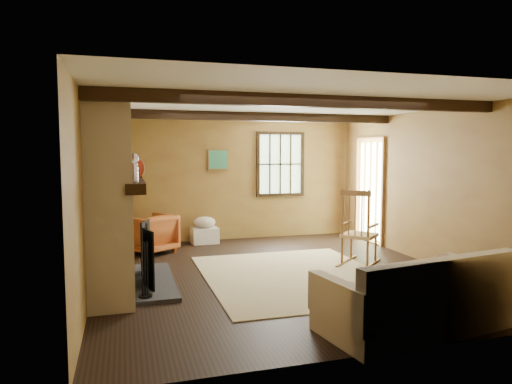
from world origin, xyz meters
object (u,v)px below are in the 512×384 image
object	(u,v)px
rocking_chair	(358,233)
laundry_basket	(205,235)
fireplace	(113,202)
sofa	(418,302)
armchair	(151,234)

from	to	relation	value
rocking_chair	laundry_basket	world-z (taller)	rocking_chair
rocking_chair	fireplace	bearing A→B (deg)	50.10
fireplace	rocking_chair	world-z (taller)	fireplace
laundry_basket	sofa	bearing A→B (deg)	-75.12
fireplace	armchair	xyz separation A→B (m)	(0.56, 1.90, -0.77)
rocking_chair	sofa	size ratio (longest dim) A/B	0.58
fireplace	rocking_chair	bearing A→B (deg)	2.28
rocking_chair	laundry_basket	bearing A→B (deg)	-1.36
laundry_basket	armchair	xyz separation A→B (m)	(-1.04, -0.57, 0.19)
laundry_basket	armchair	distance (m)	1.20
laundry_basket	armchair	size ratio (longest dim) A/B	0.68
sofa	laundry_basket	distance (m)	5.01
laundry_basket	armchair	bearing A→B (deg)	-151.37
fireplace	sofa	distance (m)	3.83
fireplace	rocking_chair	distance (m)	3.66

